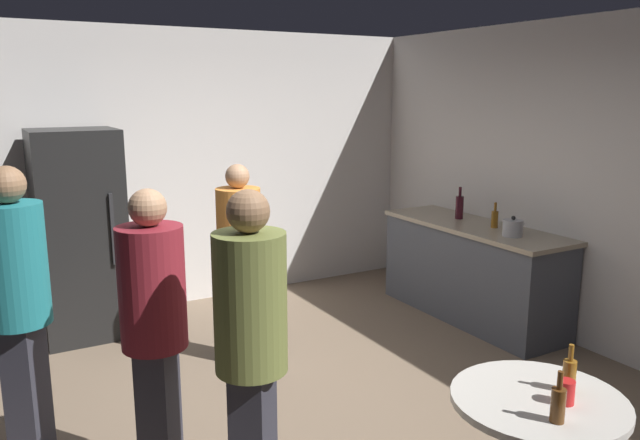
# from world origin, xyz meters

# --- Properties ---
(ground_plane) EXTENTS (5.20, 5.20, 0.10)m
(ground_plane) POSITION_xyz_m (0.00, 0.00, -0.05)
(ground_plane) COLOR #7A6651
(wall_back) EXTENTS (5.32, 0.06, 2.70)m
(wall_back) POSITION_xyz_m (0.00, 2.63, 1.35)
(wall_back) COLOR silver
(wall_back) RESTS_ON ground_plane
(wall_side_right) EXTENTS (0.06, 5.20, 2.70)m
(wall_side_right) POSITION_xyz_m (2.63, 0.00, 1.35)
(wall_side_right) COLOR silver
(wall_side_right) RESTS_ON ground_plane
(refrigerator) EXTENTS (0.70, 0.68, 1.80)m
(refrigerator) POSITION_xyz_m (-0.96, 2.20, 0.90)
(refrigerator) COLOR black
(refrigerator) RESTS_ON ground_plane
(kitchen_counter) EXTENTS (0.64, 1.94, 0.90)m
(kitchen_counter) POSITION_xyz_m (2.28, 0.83, 0.45)
(kitchen_counter) COLOR #4C515B
(kitchen_counter) RESTS_ON ground_plane
(kettle) EXTENTS (0.24, 0.17, 0.18)m
(kettle) POSITION_xyz_m (2.23, 0.32, 0.97)
(kettle) COLOR #B2B2B7
(kettle) RESTS_ON kitchen_counter
(wine_bottle_on_counter) EXTENTS (0.08, 0.08, 0.31)m
(wine_bottle_on_counter) POSITION_xyz_m (2.34, 1.11, 1.02)
(wine_bottle_on_counter) COLOR #3F141E
(wine_bottle_on_counter) RESTS_ON kitchen_counter
(beer_bottle_on_counter) EXTENTS (0.06, 0.06, 0.23)m
(beer_bottle_on_counter) POSITION_xyz_m (2.34, 0.65, 0.98)
(beer_bottle_on_counter) COLOR #8C5919
(beer_bottle_on_counter) RESTS_ON kitchen_counter
(foreground_table) EXTENTS (0.80, 0.80, 0.73)m
(foreground_table) POSITION_xyz_m (0.43, -1.55, 0.63)
(foreground_table) COLOR beige
(foreground_table) RESTS_ON ground_plane
(beer_bottle_amber) EXTENTS (0.06, 0.06, 0.23)m
(beer_bottle_amber) POSITION_xyz_m (0.60, -1.58, 0.82)
(beer_bottle_amber) COLOR #8C5919
(beer_bottle_amber) RESTS_ON foreground_table
(beer_bottle_brown) EXTENTS (0.06, 0.06, 0.23)m
(beer_bottle_brown) POSITION_xyz_m (0.33, -1.74, 0.82)
(beer_bottle_brown) COLOR #593314
(beer_bottle_brown) RESTS_ON foreground_table
(plastic_cup_red) EXTENTS (0.08, 0.08, 0.11)m
(plastic_cup_red) POSITION_xyz_m (0.49, -1.65, 0.79)
(plastic_cup_red) COLOR red
(plastic_cup_red) RESTS_ON foreground_table
(person_in_teal_shirt) EXTENTS (0.47, 0.47, 1.73)m
(person_in_teal_shirt) POSITION_xyz_m (-1.57, 0.31, 1.01)
(person_in_teal_shirt) COLOR #2D2D38
(person_in_teal_shirt) RESTS_ON ground_plane
(person_in_olive_shirt) EXTENTS (0.48, 0.48, 1.69)m
(person_in_olive_shirt) POSITION_xyz_m (-0.67, -0.83, 0.99)
(person_in_olive_shirt) COLOR #2D2D38
(person_in_olive_shirt) RESTS_ON ground_plane
(person_in_orange_shirt) EXTENTS (0.47, 0.47, 1.57)m
(person_in_orange_shirt) POSITION_xyz_m (0.02, 1.01, 0.92)
(person_in_orange_shirt) COLOR #2D2D38
(person_in_orange_shirt) RESTS_ON ground_plane
(person_in_maroon_shirt) EXTENTS (0.48, 0.48, 1.64)m
(person_in_maroon_shirt) POSITION_xyz_m (-0.98, -0.27, 0.96)
(person_in_maroon_shirt) COLOR #2D2D38
(person_in_maroon_shirt) RESTS_ON ground_plane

